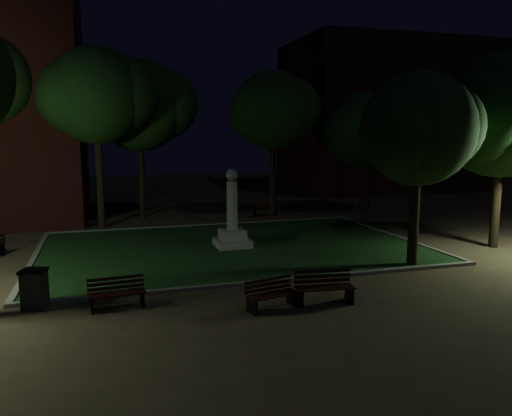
{
  "coord_description": "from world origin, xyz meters",
  "views": [
    {
      "loc": [
        -4.94,
        -17.54,
        4.71
      ],
      "look_at": [
        0.71,
        1.0,
        1.79
      ],
      "focal_mm": 35.0,
      "sensor_mm": 36.0,
      "label": 1
    }
  ],
  "objects_px": {
    "bench_far_side": "(265,210)",
    "trash_bin": "(34,289)",
    "bench_west_near": "(117,294)",
    "bench_near_left": "(271,295)",
    "monument": "(232,225)",
    "bench_near_right": "(324,288)"
  },
  "relations": [
    {
      "from": "bench_near_right",
      "to": "bench_west_near",
      "type": "height_order",
      "value": "bench_near_right"
    },
    {
      "from": "monument",
      "to": "trash_bin",
      "type": "relative_size",
      "value": 2.93
    },
    {
      "from": "bench_far_side",
      "to": "trash_bin",
      "type": "bearing_deg",
      "value": 48.99
    },
    {
      "from": "bench_west_near",
      "to": "bench_near_left",
      "type": "bearing_deg",
      "value": -21.92
    },
    {
      "from": "monument",
      "to": "bench_near_right",
      "type": "bearing_deg",
      "value": -83.7
    },
    {
      "from": "monument",
      "to": "bench_near_left",
      "type": "distance_m",
      "value": 7.34
    },
    {
      "from": "bench_far_side",
      "to": "trash_bin",
      "type": "height_order",
      "value": "trash_bin"
    },
    {
      "from": "monument",
      "to": "bench_far_side",
      "type": "height_order",
      "value": "monument"
    },
    {
      "from": "trash_bin",
      "to": "bench_near_left",
      "type": "bearing_deg",
      "value": -16.96
    },
    {
      "from": "bench_near_left",
      "to": "monument",
      "type": "bearing_deg",
      "value": 70.76
    },
    {
      "from": "monument",
      "to": "bench_west_near",
      "type": "xyz_separation_m",
      "value": [
        -4.76,
        -6.0,
        -0.57
      ]
    },
    {
      "from": "bench_west_near",
      "to": "bench_far_side",
      "type": "bearing_deg",
      "value": 53.01
    },
    {
      "from": "bench_near_left",
      "to": "bench_west_near",
      "type": "relative_size",
      "value": 1.0
    },
    {
      "from": "monument",
      "to": "bench_far_side",
      "type": "relative_size",
      "value": 2.26
    },
    {
      "from": "monument",
      "to": "bench_west_near",
      "type": "height_order",
      "value": "monument"
    },
    {
      "from": "monument",
      "to": "bench_far_side",
      "type": "distance_m",
      "value": 8.16
    },
    {
      "from": "bench_far_side",
      "to": "bench_near_left",
      "type": "bearing_deg",
      "value": 71.74
    },
    {
      "from": "bench_west_near",
      "to": "trash_bin",
      "type": "bearing_deg",
      "value": 160.48
    },
    {
      "from": "bench_near_right",
      "to": "trash_bin",
      "type": "height_order",
      "value": "trash_bin"
    },
    {
      "from": "monument",
      "to": "trash_bin",
      "type": "xyz_separation_m",
      "value": [
        -6.88,
        -5.42,
        -0.4
      ]
    },
    {
      "from": "bench_near_right",
      "to": "monument",
      "type": "bearing_deg",
      "value": 102.58
    },
    {
      "from": "bench_near_left",
      "to": "bench_west_near",
      "type": "bearing_deg",
      "value": 148.98
    }
  ]
}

